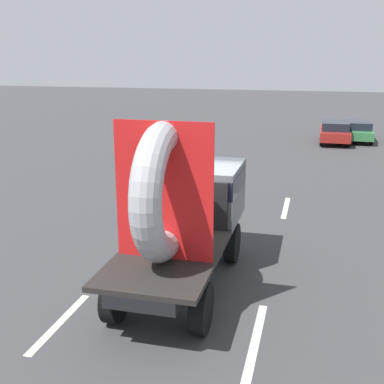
{
  "coord_description": "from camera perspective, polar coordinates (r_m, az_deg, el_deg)",
  "views": [
    {
      "loc": [
        2.89,
        -10.55,
        5.0
      ],
      "look_at": [
        0.22,
        0.02,
        1.92
      ],
      "focal_mm": 46.1,
      "sensor_mm": 36.0,
      "label": 1
    }
  ],
  "objects": [
    {
      "name": "lane_dash_left_far",
      "position": [
        17.35,
        -1.6,
        -0.97
      ],
      "size": [
        0.16,
        2.06,
        0.01
      ],
      "primitive_type": "cube",
      "rotation": [
        0.0,
        0.0,
        1.57
      ],
      "color": "beige",
      "rests_on": "ground_plane"
    },
    {
      "name": "flatbed_truck",
      "position": [
        10.85,
        -0.74,
        -1.47
      ],
      "size": [
        2.02,
        5.35,
        3.84
      ],
      "color": "black",
      "rests_on": "ground_plane"
    },
    {
      "name": "oncoming_car",
      "position": [
        30.71,
        18.64,
        6.77
      ],
      "size": [
        1.55,
        3.61,
        1.18
      ],
      "color": "black",
      "rests_on": "ground_plane"
    },
    {
      "name": "ground_plane",
      "position": [
        12.03,
        -1.06,
        -8.8
      ],
      "size": [
        120.0,
        120.0,
        0.0
      ],
      "primitive_type": "plane",
      "color": "#38383A"
    },
    {
      "name": "lane_dash_right_near",
      "position": [
        9.35,
        7.34,
        -16.68
      ],
      "size": [
        0.16,
        2.62,
        0.01
      ],
      "primitive_type": "cube",
      "rotation": [
        0.0,
        0.0,
        1.57
      ],
      "color": "beige",
      "rests_on": "ground_plane"
    },
    {
      "name": "lane_dash_left_near",
      "position": [
        10.13,
        -15.06,
        -14.38
      ],
      "size": [
        0.16,
        2.27,
        0.01
      ],
      "primitive_type": "cube",
      "rotation": [
        0.0,
        0.0,
        1.57
      ],
      "color": "beige",
      "rests_on": "ground_plane"
    },
    {
      "name": "distant_sedan",
      "position": [
        29.66,
        16.19,
        6.75
      ],
      "size": [
        1.64,
        3.83,
        1.25
      ],
      "color": "black",
      "rests_on": "ground_plane"
    },
    {
      "name": "lane_dash_right_far",
      "position": [
        16.84,
        10.8,
        -1.79
      ],
      "size": [
        0.16,
        2.36,
        0.01
      ],
      "primitive_type": "cube",
      "rotation": [
        0.0,
        0.0,
        1.57
      ],
      "color": "beige",
      "rests_on": "ground_plane"
    }
  ]
}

